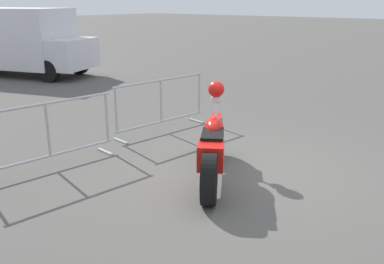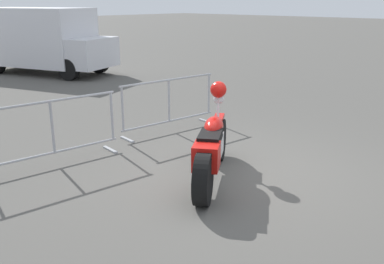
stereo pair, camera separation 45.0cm
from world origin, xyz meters
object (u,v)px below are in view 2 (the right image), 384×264
Objects in this scene: crowd_barrier_near at (53,131)px; crowd_barrier_far at (169,104)px; delivery_van at (41,39)px; motorcycle at (212,146)px.

crowd_barrier_near and crowd_barrier_far have the same top height.
crowd_barrier_near is 0.42× the size of delivery_van.
crowd_barrier_near is at bearing 180.00° from crowd_barrier_far.
motorcycle reaches higher than crowd_barrier_near.
crowd_barrier_near is 2.58m from crowd_barrier_far.
crowd_barrier_far is (1.29, 2.26, 0.04)m from motorcycle.
motorcycle is 0.39× the size of delivery_van.
delivery_van is (3.15, 10.86, 0.73)m from motorcycle.
crowd_barrier_near is (-1.29, 2.26, 0.04)m from motorcycle.
crowd_barrier_far is at bearing -31.59° from delivery_van.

